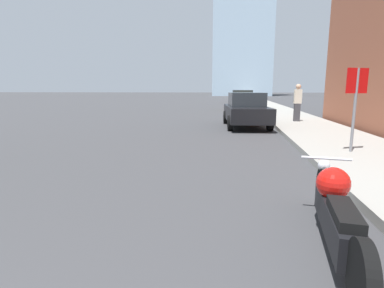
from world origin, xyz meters
TOP-DOWN VIEW (x-y plane):
  - sidewalk at (5.70, 40.00)m, footprint 2.96×240.00m
  - motorcycle at (3.55, 4.34)m, footprint 0.66×2.66m
  - parked_car_black at (2.94, 14.97)m, footprint 2.16×4.56m
  - parked_car_yellow at (3.08, 26.90)m, footprint 2.20×4.00m
  - parked_car_red at (3.16, 39.53)m, footprint 1.92×3.90m
  - stop_sign at (5.35, 8.96)m, footprint 0.57×0.26m
  - pedestrian at (5.47, 16.45)m, footprint 0.36×0.25m

SIDE VIEW (x-z plane):
  - sidewalk at x=5.70m, z-range 0.00..0.15m
  - motorcycle at x=3.55m, z-range -0.01..0.80m
  - parked_car_black at x=2.94m, z-range 0.01..1.56m
  - parked_car_yellow at x=3.08m, z-range -0.01..1.65m
  - parked_car_red at x=3.16m, z-range 0.00..1.64m
  - pedestrian at x=5.47m, z-range 0.19..1.99m
  - stop_sign at x=5.35m, z-range 0.52..2.57m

